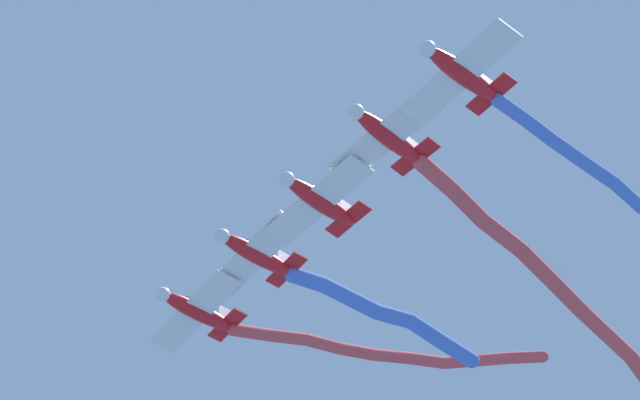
# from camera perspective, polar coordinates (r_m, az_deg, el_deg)

# --- Properties ---
(airplane_lead) EXTENTS (5.91, 7.00, 1.86)m
(airplane_lead) POSITION_cam_1_polar(r_m,az_deg,el_deg) (83.25, -5.08, -4.50)
(airplane_lead) COLOR red
(smoke_trail_lead) EXTENTS (20.77, 7.54, 5.24)m
(smoke_trail_lead) POSITION_cam_1_polar(r_m,az_deg,el_deg) (88.95, 2.90, -6.17)
(smoke_trail_lead) COLOR #DB4C4C
(airplane_left_wing) EXTENTS (5.94, 6.95, 1.86)m
(airplane_left_wing) POSITION_cam_1_polar(r_m,az_deg,el_deg) (80.19, -2.66, -2.20)
(airplane_left_wing) COLOR red
(smoke_trail_left_wing) EXTENTS (12.01, 7.77, 1.70)m
(smoke_trail_left_wing) POSITION_cam_1_polar(r_m,az_deg,el_deg) (83.80, 2.61, -4.67)
(smoke_trail_left_wing) COLOR #4C75DB
(airplane_right_wing) EXTENTS (6.07, 6.72, 1.86)m
(airplane_right_wing) POSITION_cam_1_polar(r_m,az_deg,el_deg) (76.96, -0.07, -0.01)
(airplane_right_wing) COLOR red
(airplane_slot) EXTENTS (6.21, 6.59, 1.86)m
(airplane_slot) POSITION_cam_1_polar(r_m,az_deg,el_deg) (74.50, 2.72, 2.66)
(airplane_slot) COLOR red
(smoke_trail_slot) EXTENTS (18.29, 21.27, 1.62)m
(smoke_trail_slot) POSITION_cam_1_polar(r_m,az_deg,el_deg) (83.57, 9.82, -3.81)
(smoke_trail_slot) COLOR #DB4C4C
(airplane_trail) EXTENTS (6.03, 6.80, 1.86)m
(airplane_trail) POSITION_cam_1_polar(r_m,az_deg,el_deg) (71.92, 5.73, 5.20)
(airplane_trail) COLOR red
(smoke_trail_trail) EXTENTS (12.07, 10.09, 2.10)m
(smoke_trail_trail) POSITION_cam_1_polar(r_m,az_deg,el_deg) (77.43, 10.87, 1.40)
(smoke_trail_trail) COLOR #4C75DB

